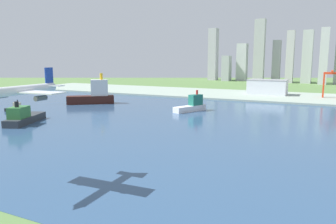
{
  "coord_description": "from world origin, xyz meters",
  "views": [
    {
      "loc": [
        107.52,
        -15.17,
        56.46
      ],
      "look_at": [
        18.11,
        166.49,
        23.56
      ],
      "focal_mm": 34.9,
      "sensor_mm": 36.0,
      "label": 1
    }
  ],
  "objects_px": {
    "ferry_boat": "(192,105)",
    "cargo_ship": "(94,95)",
    "port_crane_red": "(332,78)",
    "container_barge": "(23,117)",
    "tugboat_small": "(15,108)",
    "airplane_landing": "(18,91)",
    "warehouse_main": "(267,87)"
  },
  "relations": [
    {
      "from": "ferry_boat",
      "to": "tugboat_small",
      "type": "xyz_separation_m",
      "value": [
        -171.42,
        -87.6,
        -2.77
      ]
    },
    {
      "from": "ferry_boat",
      "to": "airplane_landing",
      "type": "bearing_deg",
      "value": -86.46
    },
    {
      "from": "port_crane_red",
      "to": "airplane_landing",
      "type": "bearing_deg",
      "value": -106.33
    },
    {
      "from": "airplane_landing",
      "to": "tugboat_small",
      "type": "bearing_deg",
      "value": 141.99
    },
    {
      "from": "tugboat_small",
      "to": "cargo_ship",
      "type": "distance_m",
      "value": 96.27
    },
    {
      "from": "tugboat_small",
      "to": "warehouse_main",
      "type": "bearing_deg",
      "value": 51.62
    },
    {
      "from": "port_crane_red",
      "to": "warehouse_main",
      "type": "relative_size",
      "value": 0.66
    },
    {
      "from": "port_crane_red",
      "to": "container_barge",
      "type": "bearing_deg",
      "value": -127.83
    },
    {
      "from": "tugboat_small",
      "to": "port_crane_red",
      "type": "bearing_deg",
      "value": 41.3
    },
    {
      "from": "ferry_boat",
      "to": "port_crane_red",
      "type": "xyz_separation_m",
      "value": [
        136.13,
        182.64,
        23.32
      ]
    },
    {
      "from": "airplane_landing",
      "to": "warehouse_main",
      "type": "distance_m",
      "value": 425.01
    },
    {
      "from": "warehouse_main",
      "to": "tugboat_small",
      "type": "bearing_deg",
      "value": -128.38
    },
    {
      "from": "airplane_landing",
      "to": "warehouse_main",
      "type": "xyz_separation_m",
      "value": [
        33.9,
        422.65,
        -29.17
      ]
    },
    {
      "from": "airplane_landing",
      "to": "container_barge",
      "type": "distance_m",
      "value": 163.09
    },
    {
      "from": "tugboat_small",
      "to": "cargo_ship",
      "type": "relative_size",
      "value": 0.37
    },
    {
      "from": "ferry_boat",
      "to": "warehouse_main",
      "type": "relative_size",
      "value": 0.72
    },
    {
      "from": "ferry_boat",
      "to": "port_crane_red",
      "type": "height_order",
      "value": "port_crane_red"
    },
    {
      "from": "airplane_landing",
      "to": "ferry_boat",
      "type": "bearing_deg",
      "value": 93.54
    },
    {
      "from": "tugboat_small",
      "to": "cargo_ship",
      "type": "xyz_separation_m",
      "value": [
        36.11,
        88.94,
        7.4
      ]
    },
    {
      "from": "ferry_boat",
      "to": "cargo_ship",
      "type": "xyz_separation_m",
      "value": [
        -135.31,
        1.34,
        4.64
      ]
    },
    {
      "from": "ferry_boat",
      "to": "cargo_ship",
      "type": "distance_m",
      "value": 135.4
    },
    {
      "from": "airplane_landing",
      "to": "port_crane_red",
      "type": "relative_size",
      "value": 1.16
    },
    {
      "from": "tugboat_small",
      "to": "container_barge",
      "type": "bearing_deg",
      "value": -33.98
    },
    {
      "from": "airplane_landing",
      "to": "port_crane_red",
      "type": "distance_m",
      "value": 433.15
    },
    {
      "from": "cargo_ship",
      "to": "port_crane_red",
      "type": "xyz_separation_m",
      "value": [
        271.44,
        181.3,
        18.68
      ]
    },
    {
      "from": "airplane_landing",
      "to": "ferry_boat",
      "type": "distance_m",
      "value": 236.14
    },
    {
      "from": "airplane_landing",
      "to": "cargo_ship",
      "type": "bearing_deg",
      "value": 122.59
    },
    {
      "from": "ferry_boat",
      "to": "port_crane_red",
      "type": "relative_size",
      "value": 1.08
    },
    {
      "from": "ferry_boat",
      "to": "cargo_ship",
      "type": "relative_size",
      "value": 0.76
    },
    {
      "from": "airplane_landing",
      "to": "cargo_ship",
      "type": "distance_m",
      "value": 279.79
    },
    {
      "from": "ferry_boat",
      "to": "port_crane_red",
      "type": "bearing_deg",
      "value": 53.3
    },
    {
      "from": "airplane_landing",
      "to": "tugboat_small",
      "type": "height_order",
      "value": "airplane_landing"
    }
  ]
}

